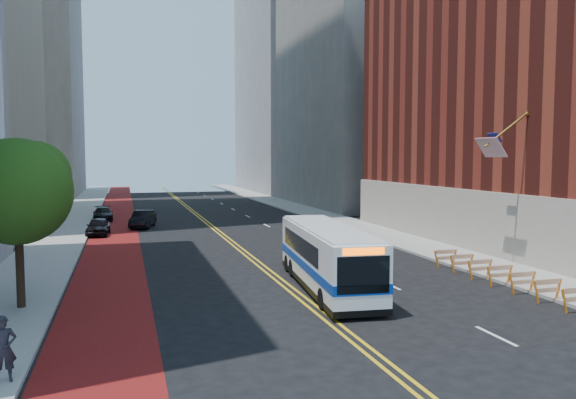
{
  "coord_description": "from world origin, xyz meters",
  "views": [
    {
      "loc": [
        -7.27,
        -17.97,
        6.12
      ],
      "look_at": [
        0.33,
        8.0,
        4.04
      ],
      "focal_mm": 35.0,
      "sensor_mm": 36.0,
      "label": 1
    }
  ],
  "objects_px": {
    "car_b": "(143,219)",
    "car_c": "(103,214)",
    "car_a": "(98,227)",
    "pedestrian": "(4,349)",
    "street_tree": "(19,187)",
    "transit_bus": "(327,256)"
  },
  "relations": [
    {
      "from": "street_tree",
      "to": "pedestrian",
      "type": "bearing_deg",
      "value": -84.2
    },
    {
      "from": "transit_bus",
      "to": "car_a",
      "type": "relative_size",
      "value": 2.72
    },
    {
      "from": "transit_bus",
      "to": "street_tree",
      "type": "bearing_deg",
      "value": -173.86
    },
    {
      "from": "transit_bus",
      "to": "car_a",
      "type": "distance_m",
      "value": 24.22
    },
    {
      "from": "street_tree",
      "to": "transit_bus",
      "type": "relative_size",
      "value": 0.62
    },
    {
      "from": "car_a",
      "to": "pedestrian",
      "type": "xyz_separation_m",
      "value": [
        -1.13,
        -29.72,
        0.36
      ]
    },
    {
      "from": "car_a",
      "to": "car_c",
      "type": "height_order",
      "value": "car_a"
    },
    {
      "from": "car_a",
      "to": "car_c",
      "type": "bearing_deg",
      "value": 94.15
    },
    {
      "from": "street_tree",
      "to": "car_b",
      "type": "height_order",
      "value": "street_tree"
    },
    {
      "from": "transit_bus",
      "to": "car_b",
      "type": "xyz_separation_m",
      "value": [
        -7.44,
        25.51,
        -0.79
      ]
    },
    {
      "from": "street_tree",
      "to": "transit_bus",
      "type": "height_order",
      "value": "street_tree"
    },
    {
      "from": "car_b",
      "to": "pedestrian",
      "type": "relative_size",
      "value": 2.5
    },
    {
      "from": "car_c",
      "to": "pedestrian",
      "type": "bearing_deg",
      "value": -94.03
    },
    {
      "from": "transit_bus",
      "to": "car_c",
      "type": "bearing_deg",
      "value": 114.57
    },
    {
      "from": "street_tree",
      "to": "car_a",
      "type": "bearing_deg",
      "value": 84.88
    },
    {
      "from": "car_a",
      "to": "car_c",
      "type": "relative_size",
      "value": 0.9
    },
    {
      "from": "car_b",
      "to": "car_c",
      "type": "bearing_deg",
      "value": 131.83
    },
    {
      "from": "pedestrian",
      "to": "car_c",
      "type": "bearing_deg",
      "value": 73.23
    },
    {
      "from": "street_tree",
      "to": "car_c",
      "type": "height_order",
      "value": "street_tree"
    },
    {
      "from": "transit_bus",
      "to": "car_b",
      "type": "distance_m",
      "value": 26.58
    },
    {
      "from": "car_c",
      "to": "street_tree",
      "type": "bearing_deg",
      "value": -95.88
    },
    {
      "from": "street_tree",
      "to": "pedestrian",
      "type": "xyz_separation_m",
      "value": [
        0.82,
        -8.03,
        -3.87
      ]
    }
  ]
}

